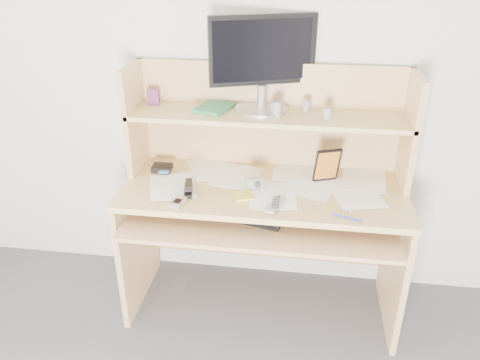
# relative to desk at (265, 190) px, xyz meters

# --- Properties ---
(back_wall) EXTENTS (3.60, 0.04, 2.50)m
(back_wall) POSITION_rel_desk_xyz_m (0.00, 0.24, 0.56)
(back_wall) COLOR beige
(back_wall) RESTS_ON floor
(desk) EXTENTS (1.40, 0.70, 1.30)m
(desk) POSITION_rel_desk_xyz_m (0.00, 0.00, 0.00)
(desk) COLOR #D6B66E
(desk) RESTS_ON floor
(paper_clutter) EXTENTS (1.32, 0.54, 0.01)m
(paper_clutter) POSITION_rel_desk_xyz_m (0.00, -0.08, 0.06)
(paper_clutter) COLOR white
(paper_clutter) RESTS_ON desk
(keyboard) EXTENTS (0.42, 0.24, 0.03)m
(keyboard) POSITION_rel_desk_xyz_m (-0.08, -0.20, -0.03)
(keyboard) COLOR black
(keyboard) RESTS_ON desk
(tv_remote) EXTENTS (0.09, 0.17, 0.02)m
(tv_remote) POSITION_rel_desk_xyz_m (0.07, -0.27, 0.07)
(tv_remote) COLOR gray
(tv_remote) RESTS_ON paper_clutter
(flip_phone) EXTENTS (0.07, 0.10, 0.02)m
(flip_phone) POSITION_rel_desk_xyz_m (-0.37, -0.31, 0.07)
(flip_phone) COLOR #B9B9BC
(flip_phone) RESTS_ON paper_clutter
(stapler) EXTENTS (0.07, 0.14, 0.04)m
(stapler) POSITION_rel_desk_xyz_m (-0.36, -0.18, 0.08)
(stapler) COLOR black
(stapler) RESTS_ON paper_clutter
(wallet) EXTENTS (0.10, 0.09, 0.03)m
(wallet) POSITION_rel_desk_xyz_m (-0.55, 0.03, 0.07)
(wallet) COLOR black
(wallet) RESTS_ON paper_clutter
(sticky_note_pad) EXTENTS (0.11, 0.11, 0.01)m
(sticky_note_pad) POSITION_rel_desk_xyz_m (-0.08, -0.19, 0.06)
(sticky_note_pad) COLOR yellow
(sticky_note_pad) RESTS_ON desk
(digital_camera) EXTENTS (0.09, 0.06, 0.05)m
(digital_camera) POSITION_rel_desk_xyz_m (-0.05, -0.10, 0.09)
(digital_camera) COLOR #ABACAE
(digital_camera) RESTS_ON paper_clutter
(game_case) EXTENTS (0.12, 0.06, 0.18)m
(game_case) POSITION_rel_desk_xyz_m (0.31, 0.02, 0.15)
(game_case) COLOR black
(game_case) RESTS_ON paper_clutter
(blue_pen) EXTENTS (0.13, 0.05, 0.01)m
(blue_pen) POSITION_rel_desk_xyz_m (0.39, -0.33, 0.07)
(blue_pen) COLOR #1A22C7
(blue_pen) RESTS_ON paper_clutter
(card_box) EXTENTS (0.06, 0.02, 0.08)m
(card_box) POSITION_rel_desk_xyz_m (-0.60, 0.13, 0.43)
(card_box) COLOR maroon
(card_box) RESTS_ON desk
(shelf_book) EXTENTS (0.20, 0.24, 0.02)m
(shelf_book) POSITION_rel_desk_xyz_m (-0.27, 0.09, 0.40)
(shelf_book) COLOR #358557
(shelf_book) RESTS_ON desk
(chip_stack_a) EXTENTS (0.04, 0.04, 0.05)m
(chip_stack_a) POSITION_rel_desk_xyz_m (0.03, 0.07, 0.41)
(chip_stack_a) COLOR black
(chip_stack_a) RESTS_ON desk
(chip_stack_b) EXTENTS (0.05, 0.05, 0.06)m
(chip_stack_b) POSITION_rel_desk_xyz_m (0.18, 0.11, 0.42)
(chip_stack_b) COLOR white
(chip_stack_b) RESTS_ON desk
(chip_stack_c) EXTENTS (0.05, 0.05, 0.06)m
(chip_stack_c) POSITION_rel_desk_xyz_m (0.28, 0.03, 0.41)
(chip_stack_c) COLOR black
(chip_stack_c) RESTS_ON desk
(chip_stack_d) EXTENTS (0.06, 0.06, 0.08)m
(chip_stack_d) POSITION_rel_desk_xyz_m (0.05, 0.03, 0.42)
(chip_stack_d) COLOR white
(chip_stack_d) RESTS_ON desk
(monitor) EXTENTS (0.51, 0.27, 0.46)m
(monitor) POSITION_rel_desk_xyz_m (-0.04, 0.14, 0.63)
(monitor) COLOR #B7B8BD
(monitor) RESTS_ON desk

